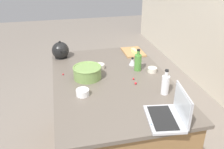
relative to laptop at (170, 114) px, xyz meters
name	(u,v)px	position (x,y,z in m)	size (l,w,h in m)	color
island_counter	(112,120)	(-0.65, -0.25, -0.50)	(1.55, 1.02, 0.90)	olive
laptop	(170,114)	(0.00, 0.00, 0.00)	(0.34, 0.27, 0.22)	#B7B7BC
mixing_bowl_large	(87,72)	(-0.73, -0.45, 0.01)	(0.26, 0.26, 0.11)	#72934C
bottle_vinegar	(165,84)	(-0.32, 0.11, 0.04)	(0.06, 0.06, 0.21)	white
bottle_olive	(138,62)	(-0.78, 0.04, 0.04)	(0.07, 0.07, 0.21)	#4C8C38
kettle	(60,51)	(-1.26, -0.66, 0.03)	(0.21, 0.18, 0.20)	black
cutting_board	(133,52)	(-1.22, 0.13, -0.04)	(0.29, 0.21, 0.02)	#AD7F4C
butter_stick_left	(135,51)	(-1.18, 0.13, -0.01)	(0.11, 0.04, 0.04)	#F4E58C
ramekin_small	(152,70)	(-0.71, 0.16, -0.02)	(0.09, 0.09, 0.04)	beige
ramekin_medium	(100,67)	(-0.89, -0.31, -0.02)	(0.10, 0.10, 0.05)	beige
ramekin_wide	(83,92)	(-0.44, -0.53, -0.02)	(0.10, 0.10, 0.05)	white
kitchen_timer	(132,62)	(-0.91, 0.02, -0.01)	(0.07, 0.07, 0.08)	#B2B2B7
candy_0	(79,66)	(-0.99, -0.50, -0.04)	(0.02, 0.02, 0.02)	green
candy_1	(136,83)	(-0.52, -0.07, -0.04)	(0.02, 0.02, 0.02)	red
candy_2	(63,74)	(-0.84, -0.66, -0.04)	(0.01, 0.01, 0.01)	red
candy_3	(151,125)	(0.04, -0.15, -0.04)	(0.02, 0.02, 0.02)	blue
candy_4	(133,79)	(-0.60, -0.06, -0.04)	(0.02, 0.02, 0.02)	red
candy_5	(180,116)	(-0.01, 0.08, -0.04)	(0.02, 0.02, 0.02)	blue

